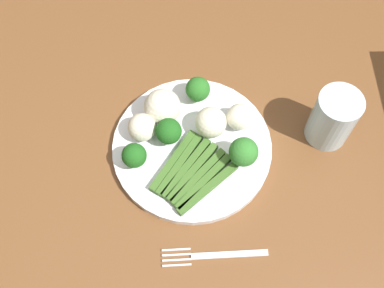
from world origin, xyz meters
name	(u,v)px	position (x,y,z in m)	size (l,w,h in m)	color
ground_plane	(176,258)	(0.00, 0.00, -0.01)	(6.00, 6.00, 0.02)	#B7A88E
dining_table	(166,181)	(0.00, 0.00, 0.62)	(1.16, 0.94, 0.73)	brown
plate	(192,147)	(0.02, -0.05, 0.74)	(0.27, 0.27, 0.01)	white
asparagus_bundle	(191,173)	(-0.04, -0.05, 0.75)	(0.15, 0.15, 0.01)	#3D6626
broccoli_back_right	(243,152)	(-0.02, -0.13, 0.78)	(0.05, 0.05, 0.06)	#609E3D
broccoli_back	(134,156)	(-0.02, 0.04, 0.78)	(0.04, 0.04, 0.05)	#4C7F2B
broccoli_outer_edge	(169,131)	(0.03, -0.01, 0.78)	(0.04, 0.04, 0.05)	#4C7F2B
broccoli_left	(198,89)	(0.11, -0.06, 0.78)	(0.04, 0.04, 0.05)	#568E33
cauliflower_near_center	(211,122)	(0.04, -0.08, 0.77)	(0.05, 0.05, 0.05)	silver
cauliflower_near_fork	(164,107)	(0.07, 0.00, 0.78)	(0.06, 0.06, 0.06)	silver
cauliflower_mid	(240,117)	(0.06, -0.13, 0.77)	(0.05, 0.05, 0.05)	white
cauliflower_front_left	(142,127)	(0.04, 0.03, 0.77)	(0.05, 0.05, 0.05)	silver
fork	(213,255)	(-0.17, -0.08, 0.73)	(0.03, 0.17, 0.00)	silver
water_glass	(333,118)	(0.04, -0.28, 0.78)	(0.07, 0.07, 0.11)	silver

